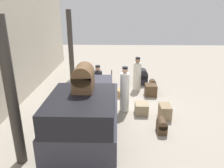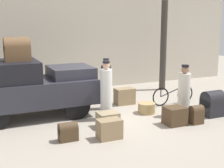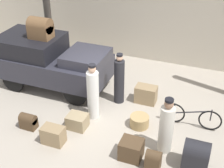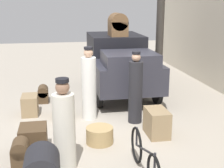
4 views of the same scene
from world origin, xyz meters
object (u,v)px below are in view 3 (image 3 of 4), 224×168
at_px(trunk_wicker_pale, 146,94).
at_px(trunk_on_truck_roof, 40,28).
at_px(suitcase_small_leather, 131,149).
at_px(trunk_barrel_dark, 153,160).
at_px(porter_with_bicycle, 93,94).
at_px(wicker_basket, 139,121).
at_px(trunk_large_brown, 77,121).
at_px(porter_lifting_near_truck, 119,80).
at_px(suitcase_black_upright, 28,121).
at_px(conductor_in_dark_uniform, 166,128).
at_px(bicycle, 192,116).
at_px(truck, 51,60).
at_px(trunk_umber_medium, 53,135).
at_px(suitcase_tan_flat, 196,155).

height_order(trunk_wicker_pale, trunk_on_truck_roof, trunk_on_truck_roof).
relative_size(suitcase_small_leather, trunk_barrel_dark, 1.04).
distance_m(trunk_wicker_pale, trunk_barrel_dark, 2.87).
xyz_separation_m(porter_with_bicycle, suitcase_small_leather, (1.58, -1.24, -0.56)).
distance_m(wicker_basket, trunk_large_brown, 1.78).
relative_size(porter_lifting_near_truck, suitcase_black_upright, 3.63).
height_order(conductor_in_dark_uniform, porter_lifting_near_truck, porter_lifting_near_truck).
relative_size(trunk_wicker_pale, suitcase_black_upright, 1.44).
relative_size(porter_lifting_near_truck, suitcase_small_leather, 3.01).
relative_size(bicycle, wicker_basket, 3.03).
xyz_separation_m(porter_with_bicycle, trunk_large_brown, (-0.23, -0.64, -0.61)).
relative_size(trunk_large_brown, trunk_on_truck_roof, 0.77).
height_order(suitcase_small_leather, trunk_on_truck_roof, trunk_on_truck_roof).
height_order(suitcase_small_leather, trunk_barrel_dark, trunk_barrel_dark).
xyz_separation_m(suitcase_small_leather, trunk_large_brown, (-1.80, 0.60, -0.05)).
distance_m(bicycle, trunk_on_truck_roof, 5.43).
bearing_deg(trunk_wicker_pale, conductor_in_dark_uniform, -61.93).
height_order(truck, trunk_large_brown, truck).
distance_m(truck, trunk_umber_medium, 3.11).
bearing_deg(suitcase_tan_flat, suitcase_black_upright, -178.25).
distance_m(bicycle, porter_lifting_near_truck, 2.44).
bearing_deg(bicycle, trunk_umber_medium, -148.57).
xyz_separation_m(bicycle, conductor_in_dark_uniform, (-0.50, -1.25, 0.39)).
distance_m(trunk_barrel_dark, suitcase_tan_flat, 1.03).
bearing_deg(porter_lifting_near_truck, trunk_large_brown, -111.53).
height_order(bicycle, trunk_large_brown, bicycle).
xyz_separation_m(truck, conductor_in_dark_uniform, (4.37, -1.83, -0.25)).
bearing_deg(conductor_in_dark_uniform, suitcase_tan_flat, -22.74).
distance_m(conductor_in_dark_uniform, trunk_umber_medium, 2.98).
bearing_deg(trunk_wicker_pale, trunk_barrel_dark, -70.94).
distance_m(trunk_umber_medium, trunk_on_truck_roof, 3.65).
bearing_deg(suitcase_black_upright, porter_with_bicycle, 37.34).
xyz_separation_m(porter_with_bicycle, trunk_wicker_pale, (1.25, 1.30, -0.53)).
bearing_deg(porter_lifting_near_truck, truck, 177.10).
bearing_deg(truck, trunk_umber_medium, -59.65).
distance_m(porter_lifting_near_truck, trunk_large_brown, 1.89).
bearing_deg(suitcase_black_upright, suitcase_small_leather, -1.47).
height_order(truck, wicker_basket, truck).
distance_m(porter_lifting_near_truck, trunk_wicker_pale, 0.99).
bearing_deg(trunk_barrel_dark, suitcase_black_upright, 176.04).
bearing_deg(trunk_large_brown, conductor_in_dark_uniform, -0.64).
relative_size(conductor_in_dark_uniform, trunk_umber_medium, 2.68).
bearing_deg(wicker_basket, suitcase_black_upright, -157.61).
distance_m(wicker_basket, porter_with_bicycle, 1.55).
relative_size(truck, suitcase_tan_flat, 4.71).
bearing_deg(trunk_barrel_dark, conductor_in_dark_uniform, 81.49).
height_order(trunk_umber_medium, trunk_on_truck_roof, trunk_on_truck_roof).
bearing_deg(bicycle, conductor_in_dark_uniform, -111.59).
relative_size(porter_lifting_near_truck, trunk_barrel_dark, 3.12).
distance_m(truck, porter_lifting_near_truck, 2.51).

